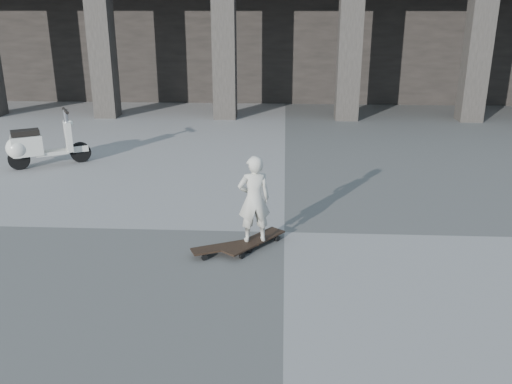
{
  "coord_description": "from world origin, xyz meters",
  "views": [
    {
      "loc": [
        -0.03,
        -7.48,
        3.25
      ],
      "look_at": [
        -0.42,
        -0.05,
        0.65
      ],
      "focal_mm": 38.0,
      "sensor_mm": 36.0,
      "label": 1
    }
  ],
  "objects_px": {
    "skateboard_spare": "(225,248)",
    "child": "(254,199)",
    "longboard": "(254,242)",
    "scooter": "(34,146)"
  },
  "relations": [
    {
      "from": "skateboard_spare",
      "to": "child",
      "type": "bearing_deg",
      "value": 4.13
    },
    {
      "from": "longboard",
      "to": "skateboard_spare",
      "type": "bearing_deg",
      "value": 156.9
    },
    {
      "from": "scooter",
      "to": "longboard",
      "type": "bearing_deg",
      "value": -67.65
    },
    {
      "from": "skateboard_spare",
      "to": "child",
      "type": "xyz_separation_m",
      "value": [
        0.39,
        0.22,
        0.64
      ]
    },
    {
      "from": "child",
      "to": "scooter",
      "type": "height_order",
      "value": "child"
    },
    {
      "from": "longboard",
      "to": "scooter",
      "type": "xyz_separation_m",
      "value": [
        -4.76,
        3.69,
        0.38
      ]
    },
    {
      "from": "skateboard_spare",
      "to": "scooter",
      "type": "distance_m",
      "value": 5.87
    },
    {
      "from": "longboard",
      "to": "scooter",
      "type": "relative_size",
      "value": 0.67
    },
    {
      "from": "scooter",
      "to": "child",
      "type": "bearing_deg",
      "value": -67.65
    },
    {
      "from": "longboard",
      "to": "child",
      "type": "xyz_separation_m",
      "value": [
        -0.0,
        0.0,
        0.64
      ]
    }
  ]
}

